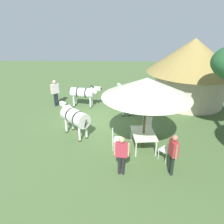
{
  "coord_description": "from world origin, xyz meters",
  "views": [
    {
      "loc": [
        10.4,
        0.99,
        5.25
      ],
      "look_at": [
        0.86,
        0.75,
        1.0
      ],
      "focal_mm": 33.85,
      "sensor_mm": 36.0,
      "label": 1
    }
  ],
  "objects_px": {
    "guest_behind_table": "(173,151)",
    "standing_watcher": "(55,91)",
    "patio_chair_west_end": "(168,149)",
    "guest_beside_umbrella": "(122,152)",
    "zebra_by_umbrella": "(83,93)",
    "zebra_toward_hut": "(124,96)",
    "shade_umbrella": "(147,87)",
    "thatched_hut": "(192,68)",
    "patio_chair_near_hut": "(147,125)",
    "zebra_nearest_camera": "(75,117)",
    "patio_chair_near_lawn": "(115,138)",
    "patio_dining_table": "(143,135)"
  },
  "relations": [
    {
      "from": "shade_umbrella",
      "to": "guest_behind_table",
      "type": "xyz_separation_m",
      "value": [
        1.69,
        0.84,
        -1.8
      ]
    },
    {
      "from": "guest_beside_umbrella",
      "to": "zebra_toward_hut",
      "type": "height_order",
      "value": "guest_beside_umbrella"
    },
    {
      "from": "guest_beside_umbrella",
      "to": "guest_behind_table",
      "type": "distance_m",
      "value": 1.82
    },
    {
      "from": "shade_umbrella",
      "to": "patio_chair_near_lawn",
      "type": "bearing_deg",
      "value": -86.92
    },
    {
      "from": "thatched_hut",
      "to": "patio_dining_table",
      "type": "height_order",
      "value": "thatched_hut"
    },
    {
      "from": "patio_chair_near_lawn",
      "to": "guest_behind_table",
      "type": "relative_size",
      "value": 0.55
    },
    {
      "from": "patio_dining_table",
      "to": "zebra_by_umbrella",
      "type": "relative_size",
      "value": 0.69
    },
    {
      "from": "thatched_hut",
      "to": "zebra_by_umbrella",
      "type": "distance_m",
      "value": 7.09
    },
    {
      "from": "patio_chair_west_end",
      "to": "guest_beside_umbrella",
      "type": "relative_size",
      "value": 0.58
    },
    {
      "from": "shade_umbrella",
      "to": "zebra_by_umbrella",
      "type": "distance_m",
      "value": 6.0
    },
    {
      "from": "patio_chair_near_lawn",
      "to": "guest_beside_umbrella",
      "type": "height_order",
      "value": "guest_beside_umbrella"
    },
    {
      "from": "thatched_hut",
      "to": "guest_behind_table",
      "type": "height_order",
      "value": "thatched_hut"
    },
    {
      "from": "guest_behind_table",
      "to": "guest_beside_umbrella",
      "type": "bearing_deg",
      "value": 83.9
    },
    {
      "from": "patio_chair_near_lawn",
      "to": "standing_watcher",
      "type": "height_order",
      "value": "standing_watcher"
    },
    {
      "from": "thatched_hut",
      "to": "shade_umbrella",
      "type": "bearing_deg",
      "value": -32.6
    },
    {
      "from": "shade_umbrella",
      "to": "guest_beside_umbrella",
      "type": "bearing_deg",
      "value": -29.35
    },
    {
      "from": "patio_chair_near_lawn",
      "to": "guest_behind_table",
      "type": "height_order",
      "value": "guest_behind_table"
    },
    {
      "from": "patio_chair_near_hut",
      "to": "guest_behind_table",
      "type": "distance_m",
      "value": 2.96
    },
    {
      "from": "zebra_toward_hut",
      "to": "zebra_nearest_camera",
      "type": "bearing_deg",
      "value": -145.61
    },
    {
      "from": "shade_umbrella",
      "to": "standing_watcher",
      "type": "relative_size",
      "value": 2.09
    },
    {
      "from": "patio_dining_table",
      "to": "patio_chair_west_end",
      "type": "height_order",
      "value": "patio_chair_west_end"
    },
    {
      "from": "guest_behind_table",
      "to": "standing_watcher",
      "type": "height_order",
      "value": "standing_watcher"
    },
    {
      "from": "zebra_by_umbrella",
      "to": "zebra_toward_hut",
      "type": "relative_size",
      "value": 1.0
    },
    {
      "from": "patio_chair_near_hut",
      "to": "patio_chair_near_lawn",
      "type": "bearing_deg",
      "value": 53.8
    },
    {
      "from": "patio_chair_near_lawn",
      "to": "zebra_toward_hut",
      "type": "bearing_deg",
      "value": 170.31
    },
    {
      "from": "standing_watcher",
      "to": "zebra_nearest_camera",
      "type": "distance_m",
      "value": 4.2
    },
    {
      "from": "guest_beside_umbrella",
      "to": "zebra_nearest_camera",
      "type": "distance_m",
      "value": 3.55
    },
    {
      "from": "patio_chair_near_hut",
      "to": "guest_beside_umbrella",
      "type": "bearing_deg",
      "value": 80.8
    },
    {
      "from": "thatched_hut",
      "to": "guest_behind_table",
      "type": "bearing_deg",
      "value": -20.67
    },
    {
      "from": "patio_chair_near_hut",
      "to": "shade_umbrella",
      "type": "bearing_deg",
      "value": 90.0
    },
    {
      "from": "guest_behind_table",
      "to": "zebra_nearest_camera",
      "type": "xyz_separation_m",
      "value": [
        -2.74,
        -4.0,
        -0.0
      ]
    },
    {
      "from": "shade_umbrella",
      "to": "patio_dining_table",
      "type": "bearing_deg",
      "value": -135.0
    },
    {
      "from": "thatched_hut",
      "to": "patio_chair_near_hut",
      "type": "height_order",
      "value": "thatched_hut"
    },
    {
      "from": "patio_dining_table",
      "to": "zebra_by_umbrella",
      "type": "distance_m",
      "value": 5.72
    },
    {
      "from": "patio_dining_table",
      "to": "guest_behind_table",
      "type": "bearing_deg",
      "value": 26.37
    },
    {
      "from": "patio_dining_table",
      "to": "zebra_nearest_camera",
      "type": "relative_size",
      "value": 0.84
    },
    {
      "from": "standing_watcher",
      "to": "zebra_toward_hut",
      "type": "relative_size",
      "value": 0.81
    },
    {
      "from": "thatched_hut",
      "to": "zebra_by_umbrella",
      "type": "relative_size",
      "value": 2.69
    },
    {
      "from": "shade_umbrella",
      "to": "standing_watcher",
      "type": "height_order",
      "value": "shade_umbrella"
    },
    {
      "from": "thatched_hut",
      "to": "patio_dining_table",
      "type": "relative_size",
      "value": 3.9
    },
    {
      "from": "standing_watcher",
      "to": "zebra_nearest_camera",
      "type": "height_order",
      "value": "standing_watcher"
    },
    {
      "from": "zebra_by_umbrella",
      "to": "patio_chair_near_hut",
      "type": "bearing_deg",
      "value": 56.43
    },
    {
      "from": "zebra_by_umbrella",
      "to": "patio_dining_table",
      "type": "bearing_deg",
      "value": 45.63
    },
    {
      "from": "patio_chair_near_lawn",
      "to": "zebra_nearest_camera",
      "type": "height_order",
      "value": "zebra_nearest_camera"
    },
    {
      "from": "zebra_toward_hut",
      "to": "guest_beside_umbrella",
      "type": "bearing_deg",
      "value": -107.96
    },
    {
      "from": "shade_umbrella",
      "to": "patio_chair_west_end",
      "type": "distance_m",
      "value": 2.57
    },
    {
      "from": "patio_chair_near_lawn",
      "to": "guest_behind_table",
      "type": "xyz_separation_m",
      "value": [
        1.62,
        2.06,
        0.46
      ]
    },
    {
      "from": "patio_dining_table",
      "to": "patio_chair_west_end",
      "type": "relative_size",
      "value": 1.63
    },
    {
      "from": "zebra_by_umbrella",
      "to": "zebra_toward_hut",
      "type": "xyz_separation_m",
      "value": [
        0.74,
        2.53,
        0.08
      ]
    },
    {
      "from": "patio_chair_near_hut",
      "to": "zebra_nearest_camera",
      "type": "height_order",
      "value": "zebra_nearest_camera"
    }
  ]
}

